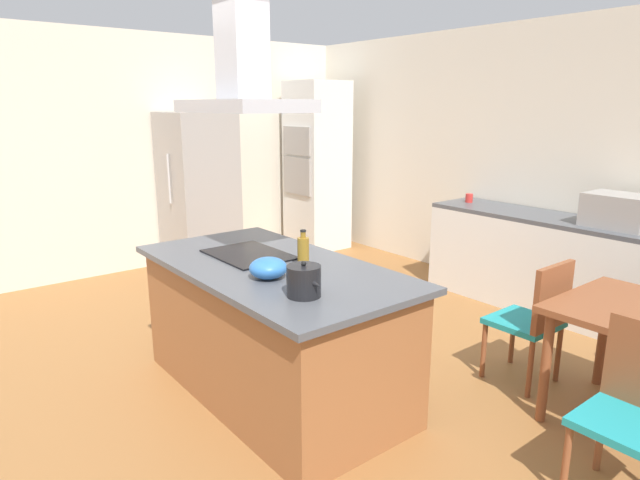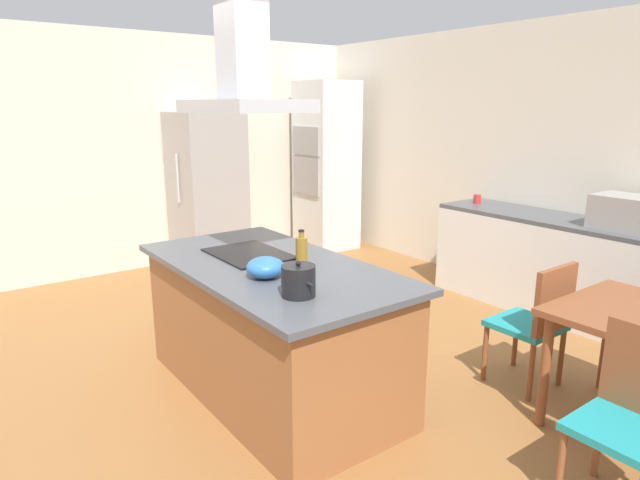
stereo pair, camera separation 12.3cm
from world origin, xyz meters
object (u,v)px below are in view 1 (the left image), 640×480
Objects in this scene: tea_kettle at (304,281)px; olive_oil_bottle at (303,252)px; chair_facing_island at (637,404)px; refrigerator at (198,192)px; chair_at_left_end at (536,315)px; range_hood at (243,71)px; cooktop at (249,254)px; mixing_bowl at (268,268)px; countertop_microwave at (619,211)px; wall_oven_stack at (317,166)px; coffee_mug_red at (469,198)px.

olive_oil_bottle is at bearing 143.61° from tea_kettle.
chair_facing_island is (1.33, 0.99, -0.48)m from tea_kettle.
refrigerator is 4.06m from chair_at_left_end.
olive_oil_bottle reaches higher than chair_at_left_end.
cooktop is at bearing 0.00° from range_hood.
mixing_bowl is 3.12m from countertop_microwave.
cooktop is at bearing 167.73° from tea_kettle.
wall_oven_stack is (-3.78, -0.23, 0.06)m from countertop_microwave.
coffee_mug_red is (-0.81, 2.79, -0.06)m from olive_oil_bottle.
wall_oven_stack is at bearing 134.69° from range_hood.
wall_oven_stack is 1.71m from refrigerator.
coffee_mug_red is at bearing 105.54° from mixing_bowl.
mixing_bowl is at bearing -18.59° from range_hood.
wall_oven_stack is at bearing 134.69° from cooktop.
cooktop is 3.73m from wall_oven_stack.
cooktop is at bearing -160.26° from chair_facing_island.
olive_oil_bottle is (-0.43, 0.31, 0.02)m from tea_kettle.
tea_kettle is at bearing -12.27° from cooktop.
tea_kettle is 0.11× the size of wall_oven_stack.
range_hood is at bearing -112.02° from countertop_microwave.
refrigerator is (-3.20, 1.12, -0.05)m from mixing_bowl.
tea_kettle is 2.64× the size of coffee_mug_red.
chair_facing_island is (4.92, -0.15, -0.40)m from refrigerator.
olive_oil_bottle reaches higher than chair_facing_island.
range_hood is at bearing -19.44° from refrigerator.
wall_oven_stack reaches higher than cooktop.
refrigerator reaches higher than mixing_bowl.
chair_at_left_end is at bearing 7.27° from refrigerator.
cooktop is at bearing 161.41° from mixing_bowl.
wall_oven_stack is (-2.62, 2.65, 0.20)m from cooktop.
countertop_microwave is 0.56× the size of chair_facing_island.
wall_oven_stack reaches higher than countertop_microwave.
chair_facing_island is (1.06, -2.08, -0.53)m from countertop_microwave.
mixing_bowl is 1.87m from chair_at_left_end.
chair_facing_island is 1.13m from chair_at_left_end.
refrigerator is 2.02× the size of range_hood.
refrigerator is 3.10m from range_hood.
chair_facing_island and chair_at_left_end have the same top height.
mixing_bowl is at bearing -74.46° from coffee_mug_red.
range_hood reaches higher than tea_kettle.
olive_oil_bottle is 3.27m from refrigerator.
cooktop is 0.67× the size of chair_facing_island.
coffee_mug_red is 3.35m from chair_facing_island.
cooktop is 2.46× the size of olive_oil_bottle.
mixing_bowl is 0.26× the size of chair_at_left_end.
olive_oil_bottle is 0.49× the size of countertop_microwave.
olive_oil_bottle is 2.85m from countertop_microwave.
range_hood is at bearing 161.41° from mixing_bowl.
range_hood is at bearing -45.31° from wall_oven_stack.
range_hood is (-1.16, -2.88, 1.06)m from countertop_microwave.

